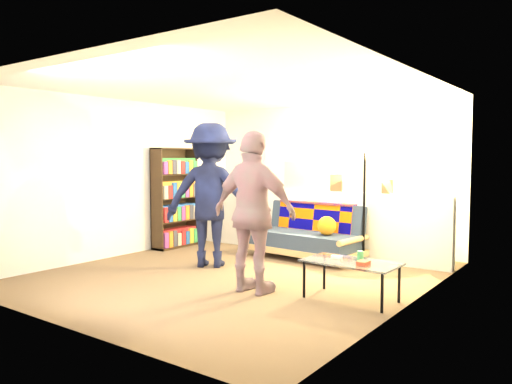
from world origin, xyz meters
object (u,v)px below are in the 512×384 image
(person_left, at_px, (210,195))
(person_right, at_px, (254,212))
(floor_lamp, at_px, (365,182))
(futon_sofa, at_px, (308,235))
(coffee_table, at_px, (352,264))
(bookshelf, at_px, (175,201))

(person_left, height_order, person_right, person_left)
(floor_lamp, bearing_deg, person_left, -139.92)
(person_right, bearing_deg, floor_lamp, -99.57)
(floor_lamp, height_order, person_right, person_right)
(futon_sofa, distance_m, coffee_table, 2.23)
(coffee_table, distance_m, person_right, 1.20)
(futon_sofa, relative_size, person_left, 0.90)
(person_left, xyz_separation_m, person_right, (1.31, -0.77, -0.09))
(bookshelf, distance_m, person_right, 3.15)
(floor_lamp, relative_size, person_left, 0.83)
(futon_sofa, height_order, coffee_table, futon_sofa)
(bookshelf, xyz_separation_m, coffee_table, (3.77, -1.15, -0.39))
(coffee_table, height_order, person_right, person_right)
(futon_sofa, bearing_deg, bookshelf, -167.20)
(futon_sofa, xyz_separation_m, floor_lamp, (0.84, 0.14, 0.83))
(futon_sofa, relative_size, bookshelf, 1.07)
(person_left, bearing_deg, bookshelf, -55.72)
(person_left, bearing_deg, floor_lamp, -168.34)
(person_left, bearing_deg, person_right, 121.21)
(futon_sofa, xyz_separation_m, coffee_table, (1.49, -1.67, 0.04))
(person_left, relative_size, person_right, 1.09)
(futon_sofa, height_order, bookshelf, bookshelf)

